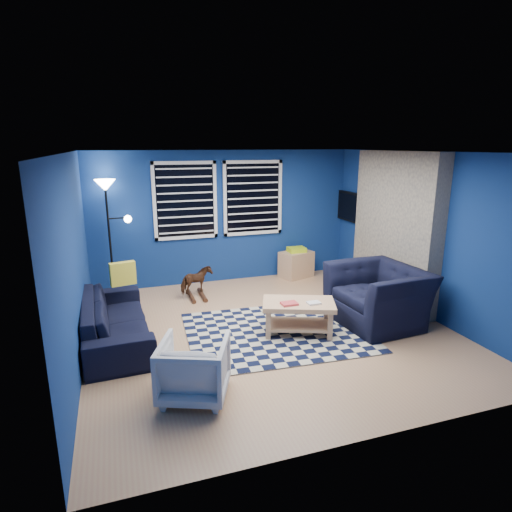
{
  "coord_description": "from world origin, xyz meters",
  "views": [
    {
      "loc": [
        -1.99,
        -5.34,
        2.6
      ],
      "look_at": [
        -0.11,
        0.3,
        1.04
      ],
      "focal_mm": 30.0,
      "sensor_mm": 36.0,
      "label": 1
    }
  ],
  "objects_px": {
    "armchair_big": "(378,296)",
    "rocking_horse": "(196,281)",
    "coffee_table": "(298,311)",
    "tv": "(352,207)",
    "armchair_bent": "(194,369)",
    "sofa": "(115,320)",
    "cabinet": "(296,264)",
    "floor_lamp": "(108,202)"
  },
  "relations": [
    {
      "from": "armchair_big",
      "to": "rocking_horse",
      "type": "relative_size",
      "value": 2.33
    },
    {
      "from": "rocking_horse",
      "to": "coffee_table",
      "type": "relative_size",
      "value": 0.5
    },
    {
      "from": "tv",
      "to": "rocking_horse",
      "type": "height_order",
      "value": "tv"
    },
    {
      "from": "armchair_bent",
      "to": "coffee_table",
      "type": "distance_m",
      "value": 1.99
    },
    {
      "from": "coffee_table",
      "to": "tv",
      "type": "bearing_deg",
      "value": 46.6
    },
    {
      "from": "sofa",
      "to": "armchair_big",
      "type": "height_order",
      "value": "armchair_big"
    },
    {
      "from": "rocking_horse",
      "to": "cabinet",
      "type": "bearing_deg",
      "value": -99.7
    },
    {
      "from": "cabinet",
      "to": "sofa",
      "type": "bearing_deg",
      "value": -170.09
    },
    {
      "from": "sofa",
      "to": "rocking_horse",
      "type": "bearing_deg",
      "value": -47.66
    },
    {
      "from": "armchair_big",
      "to": "coffee_table",
      "type": "height_order",
      "value": "armchair_big"
    },
    {
      "from": "sofa",
      "to": "cabinet",
      "type": "height_order",
      "value": "sofa"
    },
    {
      "from": "rocking_horse",
      "to": "cabinet",
      "type": "xyz_separation_m",
      "value": [
        2.14,
        0.56,
        -0.04
      ]
    },
    {
      "from": "coffee_table",
      "to": "sofa",
      "type": "bearing_deg",
      "value": 166.81
    },
    {
      "from": "tv",
      "to": "floor_lamp",
      "type": "distance_m",
      "value": 4.54
    },
    {
      "from": "sofa",
      "to": "floor_lamp",
      "type": "bearing_deg",
      "value": -2.79
    },
    {
      "from": "floor_lamp",
      "to": "sofa",
      "type": "bearing_deg",
      "value": -90.47
    },
    {
      "from": "armchair_bent",
      "to": "rocking_horse",
      "type": "xyz_separation_m",
      "value": [
        0.59,
        3.0,
        -0.02
      ]
    },
    {
      "from": "armchair_big",
      "to": "armchair_bent",
      "type": "height_order",
      "value": "armchair_big"
    },
    {
      "from": "armchair_big",
      "to": "cabinet",
      "type": "xyz_separation_m",
      "value": [
        -0.22,
        2.49,
        -0.15
      ]
    },
    {
      "from": "armchair_bent",
      "to": "rocking_horse",
      "type": "distance_m",
      "value": 3.06
    },
    {
      "from": "cabinet",
      "to": "rocking_horse",
      "type": "bearing_deg",
      "value": 176.09
    },
    {
      "from": "rocking_horse",
      "to": "floor_lamp",
      "type": "distance_m",
      "value": 1.99
    },
    {
      "from": "cabinet",
      "to": "coffee_table",
      "type": "bearing_deg",
      "value": -131.73
    },
    {
      "from": "armchair_big",
      "to": "armchair_bent",
      "type": "xyz_separation_m",
      "value": [
        -2.95,
        -1.07,
        -0.1
      ]
    },
    {
      "from": "rocking_horse",
      "to": "sofa",
      "type": "bearing_deg",
      "value": 110.17
    },
    {
      "from": "tv",
      "to": "cabinet",
      "type": "xyz_separation_m",
      "value": [
        -1.05,
        0.25,
        -1.13
      ]
    },
    {
      "from": "armchair_bent",
      "to": "rocking_horse",
      "type": "relative_size",
      "value": 1.26
    },
    {
      "from": "tv",
      "to": "sofa",
      "type": "height_order",
      "value": "tv"
    },
    {
      "from": "tv",
      "to": "coffee_table",
      "type": "bearing_deg",
      "value": -133.4
    },
    {
      "from": "armchair_bent",
      "to": "rocking_horse",
      "type": "height_order",
      "value": "armchair_bent"
    },
    {
      "from": "armchair_big",
      "to": "tv",
      "type": "bearing_deg",
      "value": 155.27
    },
    {
      "from": "sofa",
      "to": "floor_lamp",
      "type": "xyz_separation_m",
      "value": [
        0.02,
        1.9,
        1.36
      ]
    },
    {
      "from": "armchair_bent",
      "to": "coffee_table",
      "type": "height_order",
      "value": "armchair_bent"
    },
    {
      "from": "sofa",
      "to": "rocking_horse",
      "type": "distance_m",
      "value": 1.91
    },
    {
      "from": "armchair_big",
      "to": "coffee_table",
      "type": "bearing_deg",
      "value": -95.15
    },
    {
      "from": "tv",
      "to": "sofa",
      "type": "bearing_deg",
      "value": -160.0
    },
    {
      "from": "tv",
      "to": "coffee_table",
      "type": "relative_size",
      "value": 0.88
    },
    {
      "from": "tv",
      "to": "armchair_bent",
      "type": "relative_size",
      "value": 1.41
    },
    {
      "from": "armchair_big",
      "to": "armchair_bent",
      "type": "bearing_deg",
      "value": -74.54
    },
    {
      "from": "tv",
      "to": "cabinet",
      "type": "distance_m",
      "value": 1.56
    },
    {
      "from": "rocking_horse",
      "to": "coffee_table",
      "type": "distance_m",
      "value": 2.2
    },
    {
      "from": "armchair_big",
      "to": "floor_lamp",
      "type": "height_order",
      "value": "floor_lamp"
    }
  ]
}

